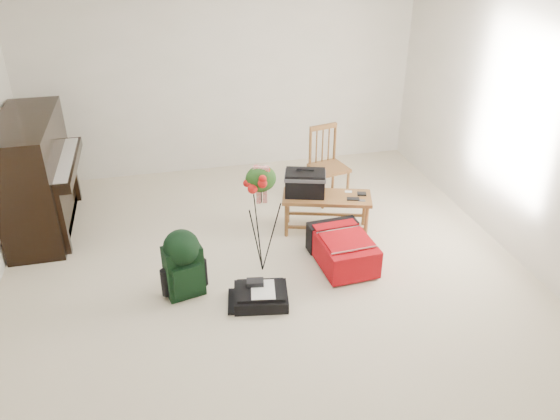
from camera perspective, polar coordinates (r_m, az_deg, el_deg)
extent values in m
cube|color=beige|center=(5.20, -0.93, -7.67)|extent=(5.00, 5.50, 0.01)
cube|color=white|center=(4.21, -1.22, 20.74)|extent=(5.00, 5.50, 0.01)
cube|color=white|center=(7.13, -5.94, 13.77)|extent=(5.00, 0.04, 2.50)
cube|color=white|center=(5.61, 24.96, 6.94)|extent=(0.04, 5.50, 2.50)
cube|color=black|center=(6.33, -24.21, 3.28)|extent=(0.55, 1.50, 1.25)
cube|color=black|center=(6.24, -21.72, 4.48)|extent=(0.28, 1.30, 0.10)
cube|color=white|center=(6.22, -21.80, 4.90)|extent=(0.22, 1.20, 0.02)
cube|color=black|center=(6.57, -22.79, -1.18)|extent=(0.45, 1.30, 0.10)
cube|color=brown|center=(5.83, 4.92, 1.32)|extent=(1.01, 0.63, 0.04)
cylinder|color=brown|center=(5.71, 1.24, -1.70)|extent=(0.04, 0.04, 0.39)
cylinder|color=brown|center=(5.96, 0.52, -0.26)|extent=(0.04, 0.04, 0.39)
cylinder|color=brown|center=(5.95, 9.15, -0.72)|extent=(0.04, 0.04, 0.39)
cylinder|color=brown|center=(6.19, 8.14, 0.62)|extent=(0.04, 0.04, 0.39)
cube|color=brown|center=(6.48, 5.14, 4.40)|extent=(0.47, 0.47, 0.04)
cylinder|color=brown|center=(6.39, 4.09, 1.87)|extent=(0.03, 0.03, 0.40)
cylinder|color=brown|center=(6.67, 3.25, 3.15)|extent=(0.03, 0.03, 0.40)
cylinder|color=brown|center=(6.49, 6.92, 2.18)|extent=(0.03, 0.03, 0.40)
cylinder|color=brown|center=(6.77, 5.98, 3.42)|extent=(0.03, 0.03, 0.40)
cube|color=brown|center=(6.46, 4.86, 8.68)|extent=(0.35, 0.12, 0.06)
cylinder|color=brown|center=(6.49, 3.36, 6.73)|extent=(0.03, 0.03, 0.48)
cylinder|color=brown|center=(6.59, 6.18, 6.96)|extent=(0.03, 0.03, 0.48)
cube|color=red|center=(5.41, 6.57, -4.13)|extent=(0.54, 0.77, 0.28)
cube|color=black|center=(5.64, 5.63, -2.60)|extent=(0.52, 0.20, 0.30)
cube|color=red|center=(5.29, 6.85, -3.05)|extent=(0.47, 0.45, 0.02)
cube|color=silver|center=(5.12, 7.63, -4.20)|extent=(0.46, 0.04, 0.01)
cube|color=black|center=(4.95, -2.01, -9.06)|extent=(0.53, 0.45, 0.11)
cube|color=black|center=(4.90, -2.02, -8.40)|extent=(0.47, 0.39, 0.03)
cube|color=white|center=(4.88, -1.76, -8.28)|extent=(0.25, 0.32, 0.01)
cube|color=black|center=(4.91, -2.72, -7.64)|extent=(0.17, 0.12, 0.05)
cube|color=black|center=(5.00, -10.02, -6.29)|extent=(0.37, 0.27, 0.50)
cube|color=black|center=(4.92, -9.88, -7.36)|extent=(0.27, 0.11, 0.29)
sphere|color=black|center=(4.87, -10.27, -3.87)|extent=(0.32, 0.32, 0.32)
cube|color=black|center=(5.10, -10.99, -5.73)|extent=(0.05, 0.04, 0.45)
cube|color=black|center=(5.10, -9.24, -5.53)|extent=(0.05, 0.04, 0.45)
cylinder|color=black|center=(4.92, -2.00, 2.34)|extent=(0.01, 0.01, 0.30)
ellipsoid|color=#204B17|center=(4.88, -2.02, 3.28)|extent=(0.28, 0.20, 0.26)
cube|color=red|center=(4.82, -1.99, 4.14)|extent=(0.15, 0.08, 0.08)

